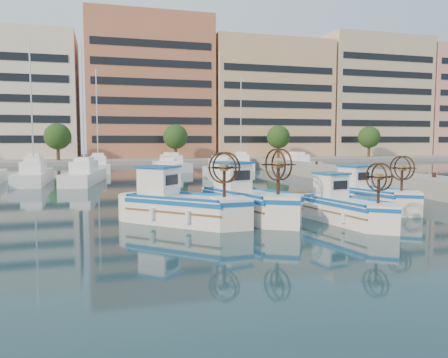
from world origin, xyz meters
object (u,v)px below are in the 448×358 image
Objects in this scene: fishing_boat_b at (247,199)px; fishing_boat_d at (369,194)px; fishing_boat_a at (180,203)px; fishing_boat_c at (346,206)px.

fishing_boat_b is 6.89m from fishing_boat_d.
fishing_boat_a is at bearing 171.93° from fishing_boat_d.
fishing_boat_a is 0.91× the size of fishing_boat_b.
fishing_boat_c is at bearing -151.30° from fishing_boat_d.
fishing_boat_b is at bearing 170.96° from fishing_boat_d.
fishing_boat_b is 1.20× the size of fishing_boat_c.
fishing_boat_b is at bearing 137.42° from fishing_boat_c.
fishing_boat_a reaches higher than fishing_boat_c.
fishing_boat_c is at bearing -61.78° from fishing_boat_a.
fishing_boat_c is (6.86, -1.82, -0.11)m from fishing_boat_a.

